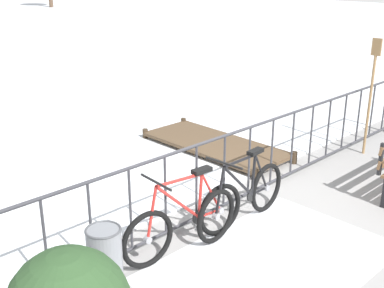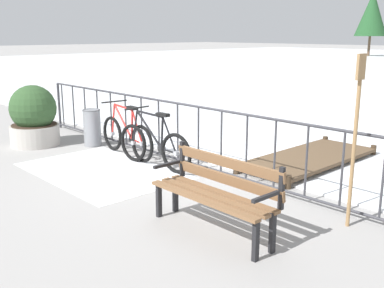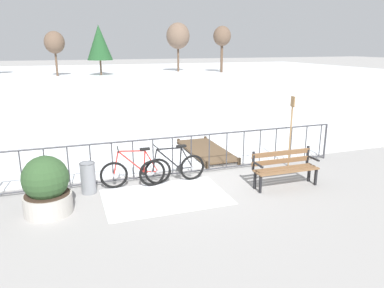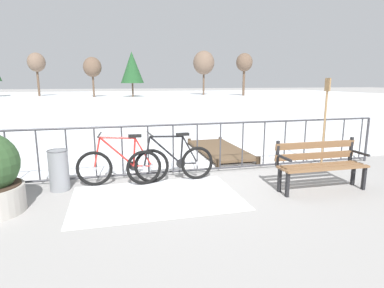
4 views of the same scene
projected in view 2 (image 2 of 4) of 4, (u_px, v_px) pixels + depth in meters
name	position (u px, v px, depth m)	size (l,w,h in m)	color
ground_plane	(188.00, 167.00, 7.68)	(160.00, 160.00, 0.00)	gray
snow_patch	(102.00, 171.00, 7.44)	(2.75, 1.79, 0.01)	white
railing_fence	(188.00, 134.00, 7.55)	(9.06, 0.06, 1.07)	#38383D
bicycle_near_railing	(154.00, 146.00, 7.57)	(1.71, 0.52, 0.97)	black
bicycle_second	(127.00, 136.00, 8.26)	(1.71, 0.52, 0.97)	black
park_bench	(217.00, 188.00, 5.07)	(1.60, 0.50, 0.89)	brown
planter_with_shrub	(34.00, 117.00, 9.05)	(0.96, 0.96, 1.21)	#ADA8A0
trash_bin	(92.00, 127.00, 9.03)	(0.35, 0.35, 0.73)	gray
oar_upright	(355.00, 131.00, 5.05)	(0.04, 0.16, 1.98)	#937047
wooden_dock	(310.00, 157.00, 7.79)	(1.10, 2.75, 0.20)	brown
tree_extra	(372.00, 14.00, 43.45)	(3.00, 3.00, 6.11)	brown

